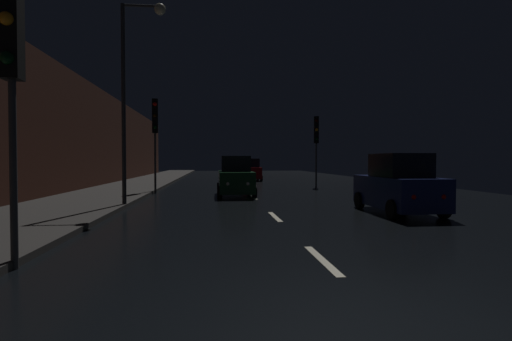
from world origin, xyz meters
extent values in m
cube|color=black|center=(0.00, 24.50, -0.01)|extent=(27.48, 84.00, 0.02)
cube|color=#33302D|center=(-7.54, 24.50, 0.07)|extent=(4.40, 84.00, 0.15)
cube|color=#472319|center=(-10.14, 21.00, 3.40)|extent=(0.80, 63.00, 6.81)
cube|color=beige|center=(0.00, 3.00, 0.01)|extent=(0.16, 2.20, 0.01)
cube|color=beige|center=(0.00, 8.61, 0.01)|extent=(0.16, 2.20, 0.01)
cube|color=beige|center=(0.00, 15.40, 0.01)|extent=(0.16, 2.20, 0.01)
cube|color=beige|center=(0.00, 24.07, 0.01)|extent=(0.16, 2.20, 0.01)
cylinder|color=#38383A|center=(5.24, 23.16, 1.53)|extent=(0.12, 0.12, 3.06)
cube|color=black|center=(5.24, 23.16, 4.01)|extent=(0.34, 0.37, 1.90)
sphere|color=black|center=(5.22, 22.98, 4.64)|extent=(0.22, 0.22, 0.22)
sphere|color=orange|center=(5.22, 22.98, 4.01)|extent=(0.22, 0.22, 0.22)
sphere|color=black|center=(5.22, 22.98, 3.38)|extent=(0.22, 0.22, 0.22)
cylinder|color=#38383A|center=(-5.24, 18.42, 1.69)|extent=(0.12, 0.12, 3.38)
cube|color=black|center=(-5.24, 18.42, 4.33)|extent=(0.37, 0.40, 1.90)
sphere|color=red|center=(-5.20, 18.24, 4.96)|extent=(0.22, 0.22, 0.22)
sphere|color=black|center=(-5.20, 18.24, 4.33)|extent=(0.22, 0.22, 0.22)
sphere|color=black|center=(-5.20, 18.24, 3.69)|extent=(0.22, 0.22, 0.22)
cylinder|color=#38383A|center=(-5.34, 2.98, 1.60)|extent=(0.12, 0.12, 3.19)
cube|color=black|center=(-5.34, 2.98, 4.14)|extent=(0.33, 0.36, 1.90)
sphere|color=orange|center=(-5.33, 2.80, 4.14)|extent=(0.22, 0.22, 0.22)
sphere|color=black|center=(-5.33, 2.80, 3.51)|extent=(0.22, 0.22, 0.22)
cylinder|color=#2D2D30|center=(-5.44, 11.65, 3.93)|extent=(0.16, 0.16, 7.86)
cylinder|color=#2D2D30|center=(-4.74, 11.65, 7.81)|extent=(1.40, 0.10, 0.10)
sphere|color=beige|center=(-4.04, 11.65, 7.71)|extent=(0.44, 0.44, 0.44)
cube|color=#0F3819|center=(-0.85, 16.47, 0.74)|extent=(1.73, 4.03, 1.05)
cube|color=black|center=(-0.85, 16.61, 1.67)|extent=(1.47, 2.01, 0.81)
cylinder|color=black|center=(0.00, 15.06, 0.31)|extent=(0.21, 0.61, 0.61)
cylinder|color=black|center=(-1.70, 15.06, 0.31)|extent=(0.21, 0.61, 0.61)
cylinder|color=black|center=(0.00, 17.88, 0.31)|extent=(0.21, 0.61, 0.61)
cylinder|color=black|center=(-1.70, 17.88, 0.31)|extent=(0.21, 0.61, 0.61)
sphere|color=white|center=(-0.37, 14.49, 0.74)|extent=(0.17, 0.17, 0.17)
sphere|color=white|center=(-1.32, 14.49, 0.74)|extent=(0.17, 0.17, 0.17)
sphere|color=red|center=(-0.37, 18.44, 0.74)|extent=(0.17, 0.17, 0.17)
sphere|color=red|center=(-1.32, 18.44, 0.74)|extent=(0.17, 0.17, 0.17)
cube|color=maroon|center=(1.40, 31.92, 0.72)|extent=(1.68, 3.91, 1.03)
cube|color=black|center=(1.40, 31.78, 1.63)|extent=(1.43, 1.96, 0.78)
cylinder|color=black|center=(0.58, 33.29, 0.30)|extent=(0.21, 0.60, 0.60)
cylinder|color=black|center=(2.22, 33.29, 0.30)|extent=(0.21, 0.60, 0.60)
cylinder|color=black|center=(0.58, 30.55, 0.30)|extent=(0.21, 0.60, 0.60)
cylinder|color=black|center=(2.22, 30.55, 0.30)|extent=(0.21, 0.60, 0.60)
sphere|color=slate|center=(0.94, 33.84, 0.72)|extent=(0.17, 0.17, 0.17)
sphere|color=slate|center=(1.86, 33.84, 0.72)|extent=(0.17, 0.17, 0.17)
sphere|color=red|center=(0.94, 30.00, 0.72)|extent=(0.17, 0.17, 0.17)
sphere|color=red|center=(1.86, 30.00, 0.72)|extent=(0.17, 0.17, 0.17)
cube|color=#141E51|center=(4.44, 9.12, 0.74)|extent=(1.73, 4.04, 1.06)
cube|color=black|center=(4.44, 8.98, 1.68)|extent=(1.47, 2.02, 0.81)
cylinder|color=black|center=(3.59, 10.53, 0.31)|extent=(0.21, 0.62, 0.62)
cylinder|color=black|center=(5.29, 10.53, 0.31)|extent=(0.21, 0.62, 0.62)
cylinder|color=black|center=(3.59, 7.71, 0.31)|extent=(0.21, 0.62, 0.62)
cylinder|color=black|center=(5.29, 7.71, 0.31)|extent=(0.21, 0.62, 0.62)
sphere|color=slate|center=(3.96, 11.10, 0.74)|extent=(0.17, 0.17, 0.17)
sphere|color=slate|center=(4.92, 11.10, 0.74)|extent=(0.17, 0.17, 0.17)
sphere|color=red|center=(3.96, 7.14, 0.74)|extent=(0.17, 0.17, 0.17)
sphere|color=red|center=(4.92, 7.14, 0.74)|extent=(0.17, 0.17, 0.17)
camera|label=1|loc=(-1.98, -4.03, 1.84)|focal=27.59mm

